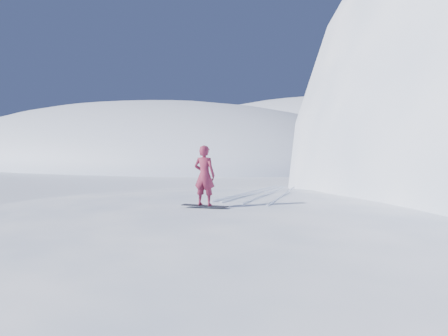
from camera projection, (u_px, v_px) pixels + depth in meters
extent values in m
plane|color=white|center=(212.00, 291.00, 12.59)|extent=(400.00, 400.00, 0.00)
ellipsoid|color=white|center=(291.00, 273.00, 14.44)|extent=(36.00, 28.00, 4.80)
ellipsoid|color=white|center=(129.00, 163.00, 102.04)|extent=(120.00, 70.00, 28.00)
ellipsoid|color=white|center=(333.00, 160.00, 125.11)|extent=(140.00, 90.00, 36.00)
ellipsoid|color=white|center=(68.00, 284.00, 13.30)|extent=(6.00, 5.40, 0.80)
ellipsoid|color=white|center=(260.00, 244.00, 18.62)|extent=(7.00, 6.30, 1.00)
cube|color=black|center=(204.00, 206.00, 13.03)|extent=(1.47, 0.59, 0.02)
imported|color=maroon|center=(204.00, 175.00, 12.98)|extent=(0.73, 0.57, 1.79)
ellipsoid|color=white|center=(29.00, 170.00, 73.69)|extent=(10.82, 8.65, 7.57)
cube|color=silver|center=(249.00, 192.00, 16.85)|extent=(0.93, 5.95, 0.04)
cube|color=silver|center=(257.00, 192.00, 16.65)|extent=(1.00, 5.94, 0.04)
cube|color=silver|center=(268.00, 193.00, 16.37)|extent=(1.59, 5.82, 0.04)
cube|color=silver|center=(283.00, 194.00, 15.99)|extent=(1.99, 5.70, 0.04)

